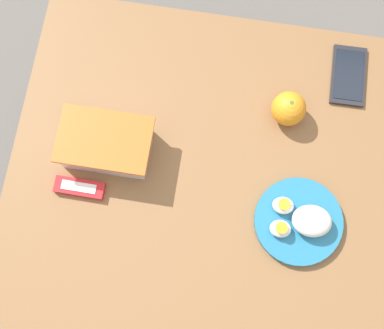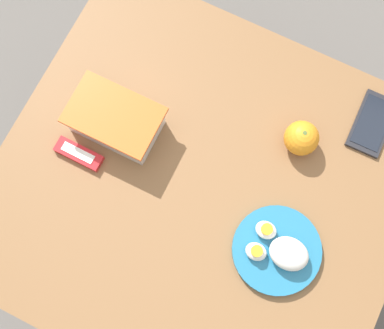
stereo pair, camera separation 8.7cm
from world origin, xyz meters
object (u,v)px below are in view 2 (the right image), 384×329
at_px(orange_fruit, 301,138).
at_px(candy_bar, 79,154).
at_px(cell_phone, 372,123).
at_px(food_container, 116,121).
at_px(rice_plate, 278,250).

height_order(orange_fruit, candy_bar, orange_fruit).
bearing_deg(cell_phone, food_container, -153.20).
bearing_deg(orange_fruit, cell_phone, 41.14).
bearing_deg(candy_bar, cell_phone, 32.55).
bearing_deg(rice_plate, food_container, 167.51).
bearing_deg(cell_phone, candy_bar, -147.45).
bearing_deg(orange_fruit, candy_bar, -150.50).
relative_size(food_container, orange_fruit, 2.57).
bearing_deg(rice_plate, orange_fruit, 102.92).
distance_m(orange_fruit, cell_phone, 0.18).
bearing_deg(candy_bar, rice_plate, 0.11).
xyz_separation_m(orange_fruit, cell_phone, (0.14, 0.12, -0.03)).
xyz_separation_m(candy_bar, cell_phone, (0.58, 0.37, -0.00)).
height_order(rice_plate, candy_bar, rice_plate).
bearing_deg(orange_fruit, food_container, -159.30).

